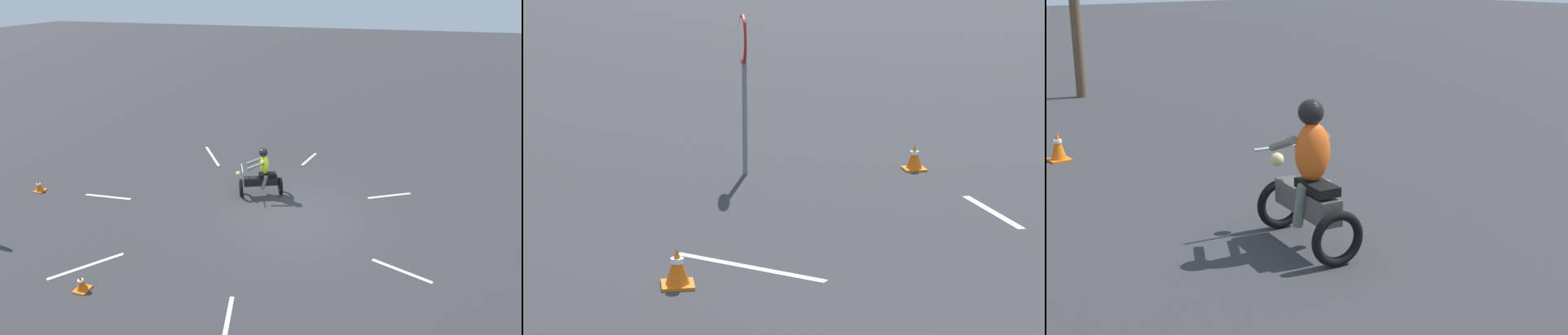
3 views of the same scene
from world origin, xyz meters
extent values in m
torus|color=black|center=(8.92, 8.34, 0.30)|extent=(0.61, 0.20, 0.60)
torus|color=black|center=(8.70, 7.06, 0.30)|extent=(0.61, 0.20, 0.60)
cube|color=#4C4742|center=(8.81, 7.70, 0.52)|extent=(0.42, 1.12, 0.28)
cube|color=black|center=(8.77, 7.48, 0.74)|extent=(0.35, 0.60, 0.10)
cylinder|color=silver|center=(8.91, 8.29, 1.00)|extent=(0.70, 0.15, 0.04)
sphere|color=#F2E08C|center=(8.93, 8.42, 0.82)|extent=(0.18, 0.18, 0.16)
ellipsoid|color=#EA5919|center=(8.79, 7.58, 1.10)|extent=(0.44, 0.34, 0.64)
cylinder|color=slate|center=(9.03, 7.84, 1.15)|extent=(0.18, 0.55, 0.27)
cylinder|color=slate|center=(8.64, 7.91, 1.15)|extent=(0.18, 0.55, 0.27)
cylinder|color=slate|center=(8.93, 7.58, 0.52)|extent=(0.16, 0.26, 0.51)
cylinder|color=slate|center=(8.65, 7.63, 0.52)|extent=(0.16, 0.26, 0.51)
sphere|color=black|center=(8.79, 7.62, 1.52)|extent=(0.32, 0.32, 0.28)
cube|color=orange|center=(7.97, 13.02, 0.01)|extent=(0.32, 0.32, 0.03)
cone|color=orange|center=(7.97, 13.02, 0.25)|extent=(0.24, 0.24, 0.44)
cylinder|color=white|center=(7.97, 13.02, 0.32)|extent=(0.13, 0.13, 0.05)
camera|label=1|loc=(-2.02, 10.48, 6.36)|focal=28.00mm
camera|label=2|loc=(-5.52, 5.06, 3.29)|focal=70.00mm
camera|label=3|loc=(4.14, 1.81, 2.99)|focal=50.00mm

